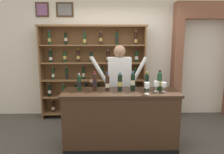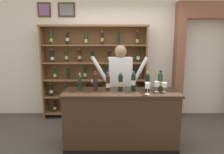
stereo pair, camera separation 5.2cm
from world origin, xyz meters
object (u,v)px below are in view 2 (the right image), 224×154
(wine_shelf, at_px, (94,70))
(tasting_bottle_riserva, at_px, (147,82))
(tasting_bottle_vin_santo, at_px, (107,82))
(wine_glass_left, at_px, (147,86))
(wine_glass_spare, at_px, (156,84))
(tasting_counter, at_px, (120,119))
(tasting_bottle_super_tuscan, at_px, (94,81))
(tasting_bottle_bianco, at_px, (120,82))
(tasting_bottle_brunello, at_px, (133,81))
(tasting_bottle_grappa, at_px, (79,82))
(tasting_bottle_chianti, at_px, (159,81))
(wine_glass_right, at_px, (164,85))
(shopkeeper, at_px, (120,79))

(wine_shelf, distance_m, tasting_bottle_riserva, 1.68)
(tasting_bottle_riserva, bearing_deg, tasting_bottle_vin_santo, 176.61)
(tasting_bottle_vin_santo, bearing_deg, wine_glass_left, -24.05)
(tasting_bottle_riserva, height_order, wine_glass_spare, tasting_bottle_riserva)
(wine_shelf, distance_m, tasting_counter, 1.63)
(wine_shelf, distance_m, tasting_bottle_super_tuscan, 1.35)
(tasting_bottle_bianco, relative_size, tasting_bottle_brunello, 0.95)
(tasting_bottle_grappa, bearing_deg, tasting_bottle_chianti, -0.06)
(tasting_bottle_vin_santo, bearing_deg, wine_shelf, 103.60)
(tasting_bottle_brunello, bearing_deg, tasting_bottle_chianti, 2.20)
(tasting_bottle_bianco, relative_size, wine_glass_right, 1.97)
(shopkeeper, xyz_separation_m, wine_glass_left, (0.38, -0.78, 0.05))
(wine_shelf, height_order, tasting_bottle_chianti, wine_shelf)
(tasting_bottle_vin_santo, distance_m, tasting_bottle_bianco, 0.21)
(tasting_counter, xyz_separation_m, tasting_bottle_vin_santo, (-0.21, 0.08, 0.61))
(tasting_bottle_brunello, bearing_deg, wine_glass_right, -10.13)
(wine_shelf, relative_size, shopkeeper, 1.40)
(tasting_bottle_vin_santo, height_order, tasting_bottle_bianco, tasting_bottle_vin_santo)
(tasting_bottle_vin_santo, bearing_deg, wine_glass_spare, -7.59)
(shopkeeper, height_order, wine_glass_right, shopkeeper)
(tasting_counter, bearing_deg, tasting_bottle_brunello, 13.58)
(tasting_bottle_super_tuscan, xyz_separation_m, tasting_bottle_chianti, (1.06, -0.00, 0.00))
(tasting_counter, relative_size, tasting_bottle_brunello, 5.94)
(wine_shelf, relative_size, wine_glass_right, 15.48)
(wine_glass_left, bearing_deg, tasting_bottle_vin_santo, 155.95)
(shopkeeper, bearing_deg, wine_glass_spare, -47.94)
(tasting_counter, bearing_deg, shopkeeper, 88.75)
(wine_glass_spare, bearing_deg, wine_shelf, 127.45)
(tasting_bottle_grappa, distance_m, wine_glass_spare, 1.24)
(tasting_bottle_grappa, distance_m, tasting_bottle_super_tuscan, 0.25)
(tasting_bottle_riserva, distance_m, tasting_bottle_chianti, 0.21)
(shopkeeper, height_order, tasting_bottle_vin_santo, shopkeeper)
(wine_shelf, bearing_deg, tasting_bottle_brunello, -61.74)
(shopkeeper, distance_m, wine_glass_left, 0.87)
(wine_shelf, height_order, tasting_bottle_brunello, wine_shelf)
(tasting_bottle_brunello, distance_m, wine_glass_right, 0.50)
(tasting_bottle_vin_santo, xyz_separation_m, tasting_bottle_bianco, (0.20, -0.05, 0.01))
(tasting_bottle_super_tuscan, distance_m, tasting_bottle_vin_santo, 0.21)
(wine_glass_right, height_order, wine_glass_left, wine_glass_left)
(tasting_bottle_vin_santo, distance_m, tasting_bottle_brunello, 0.41)
(tasting_bottle_brunello, bearing_deg, wine_glass_left, -51.30)
(wine_shelf, height_order, tasting_bottle_vin_santo, wine_shelf)
(wine_shelf, height_order, tasting_bottle_grappa, wine_shelf)
(tasting_bottle_vin_santo, relative_size, wine_glass_right, 2.00)
(tasting_bottle_chianti, bearing_deg, tasting_bottle_brunello, -177.80)
(tasting_bottle_brunello, xyz_separation_m, wine_glass_spare, (0.37, -0.07, -0.03))
(tasting_bottle_grappa, distance_m, wine_glass_right, 1.36)
(wine_glass_spare, bearing_deg, tasting_bottle_bianco, 174.27)
(tasting_bottle_super_tuscan, relative_size, tasting_bottle_brunello, 0.99)
(tasting_bottle_brunello, relative_size, tasting_bottle_riserva, 1.00)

